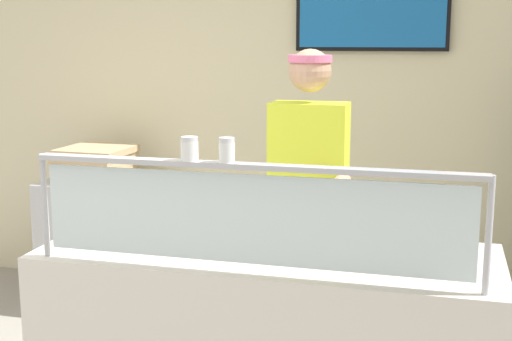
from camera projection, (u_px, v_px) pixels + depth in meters
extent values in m
cube|color=beige|center=(341.00, 107.00, 4.73)|extent=(6.27, 0.08, 2.70)
cube|color=black|center=(372.00, 18.00, 4.50)|extent=(0.98, 0.04, 0.43)
cube|color=#1966B2|center=(371.00, 18.00, 4.48)|extent=(0.93, 0.01, 0.38)
cylinder|color=#B2B5BC|center=(45.00, 205.00, 2.77)|extent=(0.02, 0.02, 0.42)
cylinder|color=#B2B5BC|center=(489.00, 236.00, 2.34)|extent=(0.02, 0.02, 0.42)
cube|color=silver|center=(248.00, 219.00, 2.56)|extent=(1.61, 0.01, 0.34)
cube|color=#B2B5BC|center=(248.00, 166.00, 2.52)|extent=(1.67, 0.06, 0.02)
cylinder|color=#9EA0A8|center=(310.00, 250.00, 2.87)|extent=(0.41, 0.41, 0.01)
cylinder|color=tan|center=(310.00, 246.00, 2.87)|extent=(0.39, 0.39, 0.02)
cylinder|color=#D65B2D|center=(310.00, 243.00, 2.86)|extent=(0.33, 0.33, 0.01)
cube|color=#ADAFB7|center=(300.00, 243.00, 2.85)|extent=(0.10, 0.29, 0.01)
cylinder|color=white|center=(190.00, 151.00, 2.57)|extent=(0.07, 0.07, 0.07)
cylinder|color=white|center=(190.00, 154.00, 2.57)|extent=(0.06, 0.06, 0.05)
cylinder|color=silver|center=(189.00, 139.00, 2.56)|extent=(0.06, 0.06, 0.02)
cylinder|color=white|center=(227.00, 152.00, 2.53)|extent=(0.06, 0.06, 0.07)
cylinder|color=red|center=(227.00, 155.00, 2.53)|extent=(0.05, 0.05, 0.05)
cylinder|color=silver|center=(227.00, 140.00, 2.52)|extent=(0.06, 0.06, 0.02)
cylinder|color=#23232D|center=(286.00, 299.00, 3.64)|extent=(0.13, 0.13, 0.95)
cylinder|color=#23232D|center=(328.00, 303.00, 3.58)|extent=(0.13, 0.13, 0.95)
cube|color=#D8EA33|center=(309.00, 158.00, 3.47)|extent=(0.38, 0.21, 0.55)
sphere|color=tan|center=(310.00, 71.00, 3.39)|extent=(0.21, 0.21, 0.21)
cylinder|color=pink|center=(310.00, 59.00, 3.38)|extent=(0.21, 0.21, 0.04)
cylinder|color=tan|center=(338.00, 188.00, 3.23)|extent=(0.08, 0.34, 0.08)
cube|color=#B7BABF|center=(100.00, 241.00, 4.83)|extent=(0.70, 0.55, 0.86)
cube|color=tan|center=(98.00, 177.00, 4.75)|extent=(0.44, 0.44, 0.04)
cube|color=tan|center=(95.00, 170.00, 4.74)|extent=(0.45, 0.45, 0.04)
cube|color=tan|center=(95.00, 164.00, 4.73)|extent=(0.44, 0.44, 0.04)
cube|color=tan|center=(95.00, 157.00, 4.73)|extent=(0.46, 0.46, 0.04)
cube|color=tan|center=(96.00, 151.00, 4.71)|extent=(0.46, 0.46, 0.04)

